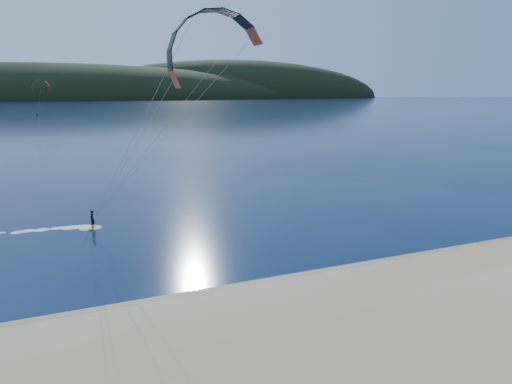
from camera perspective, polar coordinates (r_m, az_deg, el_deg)
ground at (r=22.82m, az=-1.45°, el=-18.98°), size 1800.00×1800.00×0.00m
wet_sand at (r=26.52m, az=-4.83°, el=-13.94°), size 220.00×2.50×0.10m
headland at (r=763.56m, az=-21.03°, el=11.75°), size 1200.00×310.00×140.00m
kitesurfer_near at (r=35.14m, az=-6.29°, el=16.54°), size 25.46×8.96×19.28m
kitesurfer_far at (r=221.27m, az=-27.30°, el=12.39°), size 8.26×7.58×16.32m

